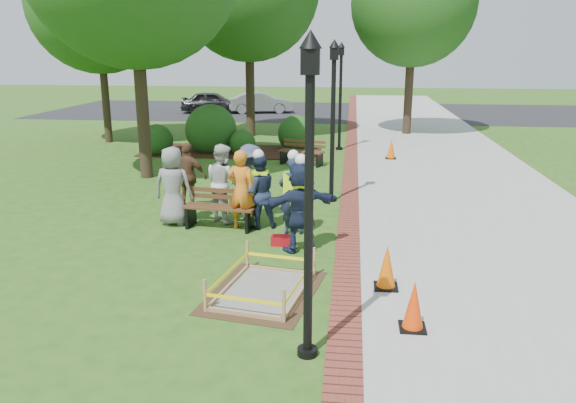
# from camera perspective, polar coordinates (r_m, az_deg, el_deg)

# --- Properties ---
(ground) EXTENTS (100.00, 100.00, 0.00)m
(ground) POSITION_cam_1_polar(r_m,az_deg,el_deg) (10.77, -3.40, -6.75)
(ground) COLOR #285116
(ground) RESTS_ON ground
(sidewalk) EXTENTS (6.00, 60.00, 0.02)m
(sidewalk) POSITION_cam_1_polar(r_m,az_deg,el_deg) (20.48, 15.54, 3.45)
(sidewalk) COLOR #9E9E99
(sidewalk) RESTS_ON ground
(brick_edging) EXTENTS (0.50, 60.00, 0.03)m
(brick_edging) POSITION_cam_1_polar(r_m,az_deg,el_deg) (20.22, 6.40, 3.79)
(brick_edging) COLOR maroon
(brick_edging) RESTS_ON ground
(mulch_bed) EXTENTS (7.00, 3.00, 0.05)m
(mulch_bed) POSITION_cam_1_polar(r_m,az_deg,el_deg) (22.69, -5.69, 5.10)
(mulch_bed) COLOR #381E0F
(mulch_bed) RESTS_ON ground
(parking_lot) EXTENTS (36.00, 12.00, 0.01)m
(parking_lot) POSITION_cam_1_polar(r_m,az_deg,el_deg) (37.08, 3.84, 9.11)
(parking_lot) COLOR black
(parking_lot) RESTS_ON ground
(wet_concrete_pad) EXTENTS (2.07, 2.56, 0.55)m
(wet_concrete_pad) POSITION_cam_1_polar(r_m,az_deg,el_deg) (9.65, -2.50, -7.95)
(wet_concrete_pad) COLOR #47331E
(wet_concrete_pad) RESTS_ON ground
(bench_near) EXTENTS (1.70, 0.73, 0.89)m
(bench_near) POSITION_cam_1_polar(r_m,az_deg,el_deg) (13.05, -6.93, -1.50)
(bench_near) COLOR #52331C
(bench_near) RESTS_ON ground
(bench_far) EXTENTS (1.69, 1.00, 0.87)m
(bench_far) POSITION_cam_1_polar(r_m,az_deg,el_deg) (20.01, 1.39, 4.52)
(bench_far) COLOR #50381B
(bench_far) RESTS_ON ground
(cone_front) EXTENTS (0.39, 0.39, 0.78)m
(cone_front) POSITION_cam_1_polar(r_m,az_deg,el_deg) (8.59, 12.65, -10.38)
(cone_front) COLOR black
(cone_front) RESTS_ON ground
(cone_back) EXTENTS (0.41, 0.41, 0.81)m
(cone_back) POSITION_cam_1_polar(r_m,az_deg,el_deg) (9.87, 9.99, -6.64)
(cone_back) COLOR black
(cone_back) RESTS_ON ground
(cone_far) EXTENTS (0.39, 0.39, 0.77)m
(cone_far) POSITION_cam_1_polar(r_m,az_deg,el_deg) (21.39, 10.43, 5.24)
(cone_far) COLOR black
(cone_far) RESTS_ON ground
(toolbox) EXTENTS (0.43, 0.24, 0.21)m
(toolbox) POSITION_cam_1_polar(r_m,az_deg,el_deg) (11.90, -0.69, -3.97)
(toolbox) COLOR #B10D18
(toolbox) RESTS_ON ground
(lamp_near) EXTENTS (0.28, 0.28, 4.26)m
(lamp_near) POSITION_cam_1_polar(r_m,az_deg,el_deg) (7.01, 2.16, 2.40)
(lamp_near) COLOR black
(lamp_near) RESTS_ON ground
(lamp_mid) EXTENTS (0.28, 0.28, 4.26)m
(lamp_mid) POSITION_cam_1_polar(r_m,az_deg,el_deg) (14.91, 4.60, 9.30)
(lamp_mid) COLOR black
(lamp_mid) RESTS_ON ground
(lamp_far) EXTENTS (0.28, 0.28, 4.26)m
(lamp_far) POSITION_cam_1_polar(r_m,az_deg,el_deg) (22.88, 5.36, 11.40)
(lamp_far) COLOR black
(lamp_far) RESTS_ON ground
(tree_right) EXTENTS (5.71, 5.71, 8.82)m
(tree_right) POSITION_cam_1_polar(r_m,az_deg,el_deg) (27.75, 12.64, 19.00)
(tree_right) COLOR #3D2D1E
(tree_right) RESTS_ON ground
(tree_far) EXTENTS (5.75, 5.75, 8.68)m
(tree_far) POSITION_cam_1_polar(r_m,az_deg,el_deg) (25.94, -18.79, 18.49)
(tree_far) COLOR #3D2D1E
(tree_far) RESTS_ON ground
(shrub_a) EXTENTS (1.27, 1.27, 1.27)m
(shrub_a) POSITION_cam_1_polar(r_m,az_deg,el_deg) (22.68, -13.12, 4.71)
(shrub_a) COLOR #1B4513
(shrub_a) RESTS_ON ground
(shrub_b) EXTENTS (2.04, 2.04, 2.04)m
(shrub_b) POSITION_cam_1_polar(r_m,az_deg,el_deg) (22.84, -7.75, 5.05)
(shrub_b) COLOR #1B4513
(shrub_b) RESTS_ON ground
(shrub_c) EXTENTS (1.04, 1.04, 1.04)m
(shrub_c) POSITION_cam_1_polar(r_m,az_deg,el_deg) (22.19, -4.65, 4.83)
(shrub_c) COLOR #1B4513
(shrub_c) RESTS_ON ground
(shrub_d) EXTENTS (1.52, 1.52, 1.52)m
(shrub_d) POSITION_cam_1_polar(r_m,az_deg,el_deg) (23.10, 0.85, 5.30)
(shrub_d) COLOR #1B4513
(shrub_d) RESTS_ON ground
(shrub_e) EXTENTS (1.07, 1.07, 1.07)m
(shrub_e) POSITION_cam_1_polar(r_m,az_deg,el_deg) (23.43, -6.36, 5.35)
(shrub_e) COLOR #1B4513
(shrub_e) RESTS_ON ground
(casual_person_a) EXTENTS (0.62, 0.42, 1.85)m
(casual_person_a) POSITION_cam_1_polar(r_m,az_deg,el_deg) (13.35, -11.60, 1.53)
(casual_person_a) COLOR gray
(casual_person_a) RESTS_ON ground
(casual_person_b) EXTENTS (0.67, 0.52, 1.85)m
(casual_person_b) POSITION_cam_1_polar(r_m,az_deg,el_deg) (12.77, -4.76, 1.16)
(casual_person_b) COLOR orange
(casual_person_b) RESTS_ON ground
(casual_person_c) EXTENTS (0.70, 0.69, 1.87)m
(casual_person_c) POSITION_cam_1_polar(r_m,az_deg,el_deg) (13.47, -6.65, 1.90)
(casual_person_c) COLOR silver
(casual_person_c) RESTS_ON ground
(casual_person_d) EXTENTS (0.61, 0.46, 1.73)m
(casual_person_d) POSITION_cam_1_polar(r_m,az_deg,el_deg) (14.57, -10.07, 2.52)
(casual_person_d) COLOR brown
(casual_person_d) RESTS_ON ground
(casual_person_e) EXTENTS (0.69, 0.68, 1.85)m
(casual_person_e) POSITION_cam_1_polar(r_m,az_deg,el_deg) (13.46, -3.81, 1.92)
(casual_person_e) COLOR #394263
(casual_person_e) RESTS_ON ground
(hivis_worker_a) EXTENTS (0.71, 0.61, 2.03)m
(hivis_worker_a) POSITION_cam_1_polar(r_m,az_deg,el_deg) (11.34, 1.32, -0.24)
(hivis_worker_a) COLOR #1B2747
(hivis_worker_a) RESTS_ON ground
(hivis_worker_b) EXTENTS (0.61, 0.44, 1.91)m
(hivis_worker_b) POSITION_cam_1_polar(r_m,az_deg,el_deg) (12.41, 0.53, 0.89)
(hivis_worker_b) COLOR #1A2E44
(hivis_worker_b) RESTS_ON ground
(hivis_worker_c) EXTENTS (0.64, 0.53, 1.85)m
(hivis_worker_c) POSITION_cam_1_polar(r_m,az_deg,el_deg) (12.85, -2.99, 1.25)
(hivis_worker_c) COLOR #1C1F49
(hivis_worker_c) RESTS_ON ground
(parked_car_a) EXTENTS (2.64, 4.79, 1.48)m
(parked_car_a) POSITION_cam_1_polar(r_m,az_deg,el_deg) (36.56, -7.60, 8.92)
(parked_car_a) COLOR #29282B
(parked_car_a) RESTS_ON ground
(parked_car_b) EXTENTS (2.81, 4.69, 1.43)m
(parked_car_b) POSITION_cam_1_polar(r_m,az_deg,el_deg) (36.25, -2.78, 8.98)
(parked_car_b) COLOR #9B9BA0
(parked_car_b) RESTS_ON ground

